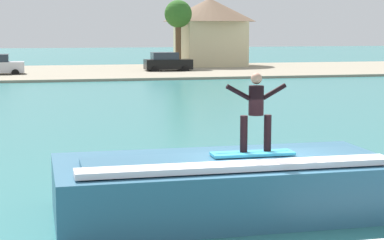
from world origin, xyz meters
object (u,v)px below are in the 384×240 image
(car_far_shore, at_px, (167,62))
(tree_tall_bare, at_px, (178,16))
(house_gabled_white, at_px, (210,27))
(surfer, at_px, (256,108))
(surfboard, at_px, (253,154))
(wave_crest, at_px, (224,185))

(car_far_shore, height_order, tree_tall_bare, tree_tall_bare)
(house_gabled_white, xyz_separation_m, tree_tall_bare, (-4.16, -3.92, 1.06))
(surfer, xyz_separation_m, car_far_shore, (7.13, 46.09, -1.36))
(surfboard, bearing_deg, car_far_shore, 81.11)
(surfboard, xyz_separation_m, house_gabled_white, (13.25, 54.04, 2.78))
(car_far_shore, distance_m, tree_tall_bare, 6.09)
(car_far_shore, height_order, house_gabled_white, house_gabled_white)
(wave_crest, distance_m, house_gabled_white, 55.61)
(surfboard, bearing_deg, house_gabled_white, 76.22)
(wave_crest, bearing_deg, house_gabled_white, 75.61)
(car_far_shore, bearing_deg, tree_tall_bare, 64.68)
(tree_tall_bare, bearing_deg, house_gabled_white, 43.31)
(car_far_shore, bearing_deg, surfer, -98.79)
(wave_crest, height_order, car_far_shore, car_far_shore)
(wave_crest, bearing_deg, car_far_shore, 80.41)
(wave_crest, height_order, surfer, surfer)
(surfboard, distance_m, tree_tall_bare, 51.08)
(house_gabled_white, bearing_deg, car_far_shore, -127.45)
(wave_crest, distance_m, surfboard, 0.95)
(surfboard, height_order, surfer, surfer)
(car_far_shore, bearing_deg, surfboard, -98.89)
(car_far_shore, bearing_deg, wave_crest, -99.59)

